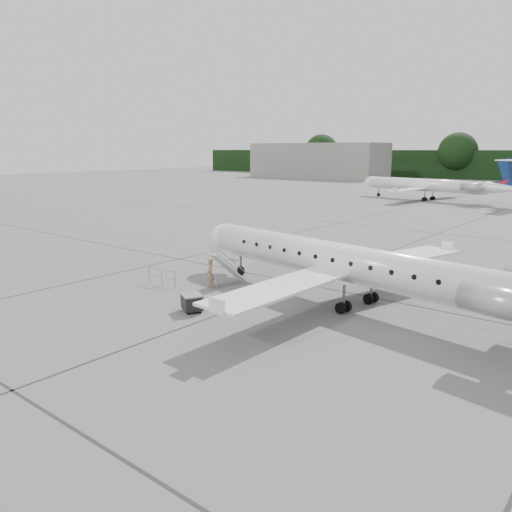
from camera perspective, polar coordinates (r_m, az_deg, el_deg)
The scene contains 8 objects.
ground at distance 21.87m, azimuth 9.35°, elevation -10.13°, with size 320.00×320.00×0.00m, color slate.
terminal_building at distance 150.65m, azimuth 7.05°, elevation 10.79°, with size 40.00×14.00×10.00m, color slate.
main_regional_jet at distance 26.79m, azimuth 10.24°, elevation 1.31°, with size 25.64×18.46×6.58m, color white, non-canonical shape.
airstair at distance 30.88m, azimuth -3.30°, elevation -1.37°, with size 0.85×2.35×2.06m, color white, non-canonical shape.
passenger at distance 30.12m, azimuth -5.26°, elevation -2.01°, with size 0.65×0.43×1.79m, color #8C6D4C.
safety_railing at distance 31.25m, azimuth -10.72°, elevation -2.41°, with size 2.20×0.08×1.00m, color gray, non-canonical shape.
baggage_cart at distance 26.03m, azimuth -7.34°, elevation -5.26°, with size 1.13×0.91×0.98m, color black, non-canonical shape.
bg_regional_left at distance 87.08m, azimuth 18.71°, elevation 8.35°, with size 26.41×19.01×6.93m, color white, non-canonical shape.
Camera 1 is at (9.82, -17.72, 8.21)m, focal length 35.00 mm.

